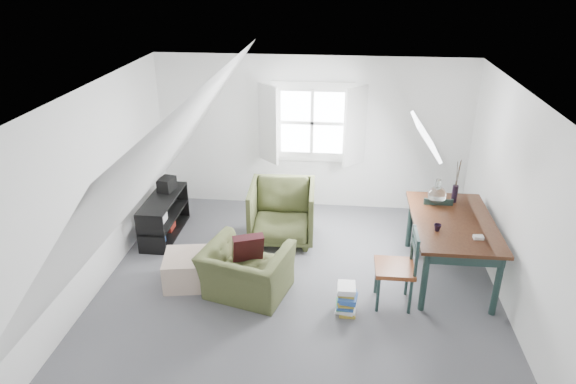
# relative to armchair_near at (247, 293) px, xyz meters

# --- Properties ---
(floor) EXTENTS (5.50, 5.50, 0.00)m
(floor) POSITION_rel_armchair_near_xyz_m (0.62, -0.09, 0.00)
(floor) COLOR #515256
(floor) RESTS_ON ground
(ceiling) EXTENTS (5.50, 5.50, 0.00)m
(ceiling) POSITION_rel_armchair_near_xyz_m (0.62, -0.09, 2.50)
(ceiling) COLOR white
(ceiling) RESTS_ON wall_back
(wall_back) EXTENTS (5.00, 0.00, 5.00)m
(wall_back) POSITION_rel_armchair_near_xyz_m (0.62, 2.66, 1.25)
(wall_back) COLOR white
(wall_back) RESTS_ON ground
(wall_left) EXTENTS (0.00, 5.50, 5.50)m
(wall_left) POSITION_rel_armchair_near_xyz_m (-1.88, -0.09, 1.25)
(wall_left) COLOR white
(wall_left) RESTS_ON ground
(wall_right) EXTENTS (0.00, 5.50, 5.50)m
(wall_right) POSITION_rel_armchair_near_xyz_m (3.12, -0.09, 1.25)
(wall_right) COLOR white
(wall_right) RESTS_ON ground
(slope_left) EXTENTS (3.19, 5.50, 4.48)m
(slope_left) POSITION_rel_armchair_near_xyz_m (-0.93, -0.09, 1.78)
(slope_left) COLOR white
(slope_left) RESTS_ON wall_left
(slope_right) EXTENTS (3.19, 5.50, 4.48)m
(slope_right) POSITION_rel_armchair_near_xyz_m (2.17, -0.09, 1.78)
(slope_right) COLOR white
(slope_right) RESTS_ON wall_right
(dormer_window) EXTENTS (1.71, 0.35, 1.30)m
(dormer_window) POSITION_rel_armchair_near_xyz_m (0.62, 2.58, 1.45)
(dormer_window) COLOR white
(dormer_window) RESTS_ON wall_back
(skylight) EXTENTS (0.35, 0.75, 0.47)m
(skylight) POSITION_rel_armchair_near_xyz_m (2.17, 1.21, 1.75)
(skylight) COLOR white
(skylight) RESTS_ON slope_right
(armchair_near) EXTENTS (1.19, 1.10, 0.65)m
(armchair_near) POSITION_rel_armchair_near_xyz_m (0.00, 0.00, 0.00)
(armchair_near) COLOR #3F4524
(armchair_near) RESTS_ON floor
(armchair_far) EXTENTS (0.97, 1.00, 0.87)m
(armchair_far) POSITION_rel_armchair_near_xyz_m (0.27, 1.43, 0.00)
(armchair_far) COLOR #3F4524
(armchair_far) RESTS_ON floor
(throw_pillow) EXTENTS (0.43, 0.34, 0.39)m
(throw_pillow) POSITION_rel_armchair_near_xyz_m (0.00, 0.15, 0.58)
(throw_pillow) COLOR #340E13
(throw_pillow) RESTS_ON armchair_near
(ottoman) EXTENTS (0.68, 0.68, 0.39)m
(ottoman) POSITION_rel_armchair_near_xyz_m (-0.79, 0.17, 0.20)
(ottoman) COLOR tan
(ottoman) RESTS_ON floor
(dining_table) EXTENTS (1.00, 1.67, 0.84)m
(dining_table) POSITION_rel_armchair_near_xyz_m (2.54, 0.66, 0.73)
(dining_table) COLOR #32180D
(dining_table) RESTS_ON floor
(demijohn) EXTENTS (0.24, 0.24, 0.34)m
(demijohn) POSITION_rel_armchair_near_xyz_m (2.39, 1.11, 0.98)
(demijohn) COLOR silver
(demijohn) RESTS_ON dining_table
(vase_twigs) EXTENTS (0.08, 0.08, 0.60)m
(vase_twigs) POSITION_rel_armchair_near_xyz_m (2.64, 1.21, 0.97)
(vase_twigs) COLOR black
(vase_twigs) RESTS_ON dining_table
(cup) EXTENTS (0.11, 0.11, 0.08)m
(cup) POSITION_rel_armchair_near_xyz_m (2.29, 0.36, 0.84)
(cup) COLOR black
(cup) RESTS_ON dining_table
(paper_box) EXTENTS (0.12, 0.08, 0.04)m
(paper_box) POSITION_rel_armchair_near_xyz_m (2.74, 0.21, 0.85)
(paper_box) COLOR white
(paper_box) RESTS_ON dining_table
(dining_chair_far) EXTENTS (0.43, 0.43, 0.92)m
(dining_chair_far) POSITION_rel_armchair_near_xyz_m (2.41, 1.24, 0.48)
(dining_chair_far) COLOR #652E16
(dining_chair_far) RESTS_ON floor
(dining_chair_near) EXTENTS (0.46, 0.46, 0.98)m
(dining_chair_near) POSITION_rel_armchair_near_xyz_m (1.82, 0.00, 0.51)
(dining_chair_near) COLOR #652E16
(dining_chair_near) RESTS_ON floor
(media_shelf) EXTENTS (0.40, 1.21, 0.62)m
(media_shelf) POSITION_rel_armchair_near_xyz_m (-1.50, 1.33, 0.28)
(media_shelf) COLOR black
(media_shelf) RESTS_ON floor
(electronics_box) EXTENTS (0.25, 0.31, 0.22)m
(electronics_box) POSITION_rel_armchair_near_xyz_m (-1.50, 1.62, 0.71)
(electronics_box) COLOR black
(electronics_box) RESTS_ON media_shelf
(magazine_stack) EXTENTS (0.27, 0.32, 0.36)m
(magazine_stack) POSITION_rel_armchair_near_xyz_m (1.24, -0.24, 0.18)
(magazine_stack) COLOR #B29933
(magazine_stack) RESTS_ON floor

